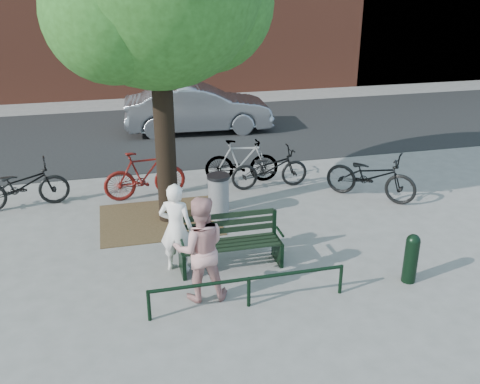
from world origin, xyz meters
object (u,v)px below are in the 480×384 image
object	(u,v)px
bollard	(411,257)
parked_car	(198,108)
person_left	(176,228)
bicycle_c	(270,168)
person_right	(200,249)
park_bench	(230,240)
litter_bin	(219,197)

from	to	relation	value
bollard	parked_car	world-z (taller)	parked_car
person_left	parked_car	world-z (taller)	person_left
person_left	bollard	world-z (taller)	person_left
bicycle_c	parked_car	xyz separation A→B (m)	(-0.79, 5.17, 0.27)
person_right	bicycle_c	xyz separation A→B (m)	(2.37, 4.16, -0.37)
park_bench	person_left	distance (m)	0.95
person_right	litter_bin	distance (m)	2.93
person_right	person_left	bearing A→B (deg)	-70.82
parked_car	litter_bin	bearing A→B (deg)	177.60
park_bench	person_left	xyz separation A→B (m)	(-0.90, 0.07, 0.31)
park_bench	parked_car	world-z (taller)	parked_car
person_right	bollard	xyz separation A→B (m)	(3.40, -0.37, -0.39)
person_right	parked_car	distance (m)	9.46
person_right	bicycle_c	world-z (taller)	person_right
litter_bin	park_bench	bearing A→B (deg)	-96.11
park_bench	litter_bin	bearing A→B (deg)	83.89
park_bench	person_right	world-z (taller)	person_right
park_bench	parked_car	size ratio (longest dim) A/B	0.38
park_bench	bicycle_c	size ratio (longest dim) A/B	0.95
litter_bin	person_left	bearing A→B (deg)	-120.86
park_bench	person_right	distance (m)	1.14
person_left	bollard	bearing A→B (deg)	-175.00
parked_car	park_bench	bearing A→B (deg)	177.63
person_right	parked_car	size ratio (longest dim) A/B	0.37
person_right	bicycle_c	bearing A→B (deg)	-115.36
bollard	litter_bin	distance (m)	4.04
park_bench	litter_bin	size ratio (longest dim) A/B	1.83
bollard	bicycle_c	distance (m)	4.65
bollard	litter_bin	size ratio (longest dim) A/B	0.90
bollard	bicycle_c	world-z (taller)	bicycle_c
park_bench	bicycle_c	world-z (taller)	park_bench
person_left	person_right	world-z (taller)	person_right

